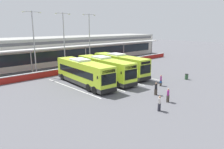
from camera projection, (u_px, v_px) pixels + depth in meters
name	position (u px, v px, depth m)	size (l,w,h in m)	color
ground_plane	(133.00, 88.00, 29.60)	(200.00, 200.00, 0.00)	#56565B
terminal_building	(44.00, 51.00, 47.90)	(70.00, 13.00, 6.00)	beige
red_barrier_wall	(75.00, 69.00, 39.70)	(60.00, 0.40, 1.10)	maroon
coach_bus_leftmost	(84.00, 73.00, 30.61)	(3.82, 12.33, 3.78)	#B7DB2D
coach_bus_left_centre	(105.00, 69.00, 33.18)	(3.82, 12.33, 3.78)	#B7DB2D
coach_bus_centre	(120.00, 65.00, 36.68)	(3.82, 12.33, 3.78)	#B7DB2D
bay_stripe_far_west	(71.00, 88.00, 29.59)	(0.14, 13.00, 0.01)	silver
bay_stripe_west	(95.00, 82.00, 32.42)	(0.14, 13.00, 0.01)	silver
bay_stripe_mid_west	(114.00, 78.00, 35.25)	(0.14, 13.00, 0.01)	silver
bay_stripe_centre	(131.00, 74.00, 38.07)	(0.14, 13.00, 0.01)	silver
pedestrian_with_handbag	(161.00, 80.00, 30.33)	(0.63, 0.48, 1.62)	#4C4238
pedestrian_in_dark_coat	(156.00, 88.00, 26.24)	(0.54, 0.31, 1.62)	#4C4238
pedestrian_child	(168.00, 95.00, 23.75)	(0.52, 0.35, 1.62)	#4C4238
pedestrian_near_bin	(159.00, 103.00, 21.25)	(0.50, 0.37, 1.62)	#33333D
lamp_post_west	(34.00, 39.00, 36.09)	(3.24, 0.28, 11.00)	#9E9EA3
lamp_post_centre	(64.00, 38.00, 40.18)	(3.24, 0.28, 11.00)	#9E9EA3
lamp_post_east	(89.00, 37.00, 44.03)	(3.24, 0.28, 11.00)	#9E9EA3
litter_bin	(187.00, 77.00, 34.09)	(0.54, 0.54, 0.93)	#2D5133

